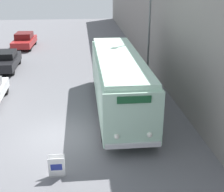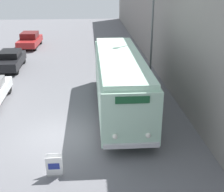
# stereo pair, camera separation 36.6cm
# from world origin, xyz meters

# --- Properties ---
(ground_plane) EXTENTS (80.00, 80.00, 0.00)m
(ground_plane) POSITION_xyz_m (0.00, 0.00, 0.00)
(ground_plane) COLOR slate
(building_wall_right) EXTENTS (0.30, 60.00, 7.92)m
(building_wall_right) POSITION_xyz_m (6.74, 10.00, 3.96)
(building_wall_right) COLOR gray
(building_wall_right) RESTS_ON ground_plane
(vintage_bus) EXTENTS (2.40, 10.00, 3.05)m
(vintage_bus) POSITION_xyz_m (3.15, 2.92, 1.73)
(vintage_bus) COLOR black
(vintage_bus) RESTS_ON ground_plane
(sign_board) EXTENTS (0.60, 0.32, 0.84)m
(sign_board) POSITION_xyz_m (0.16, -2.97, 0.41)
(sign_board) COLOR gray
(sign_board) RESTS_ON ground_plane
(streetlamp) EXTENTS (0.36, 0.36, 7.57)m
(streetlamp) POSITION_xyz_m (5.54, 6.71, 4.80)
(streetlamp) COLOR #595E60
(streetlamp) RESTS_ON ground_plane
(parked_car_mid) EXTENTS (1.79, 4.48, 1.41)m
(parked_car_mid) POSITION_xyz_m (-4.66, 11.40, 0.73)
(parked_car_mid) COLOR black
(parked_car_mid) RESTS_ON ground_plane
(parked_car_far) EXTENTS (1.97, 4.57, 1.50)m
(parked_car_far) POSITION_xyz_m (-4.47, 19.11, 0.75)
(parked_car_far) COLOR black
(parked_car_far) RESTS_ON ground_plane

